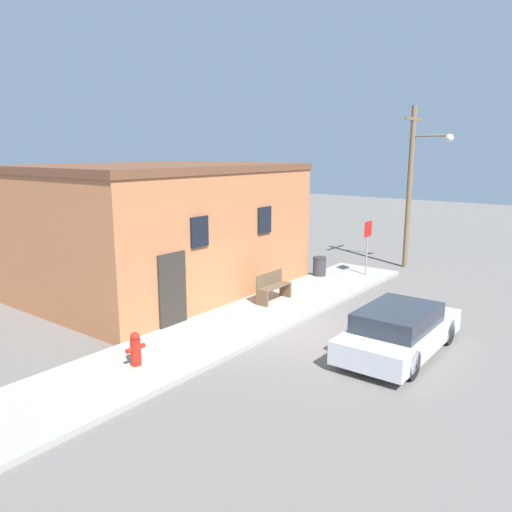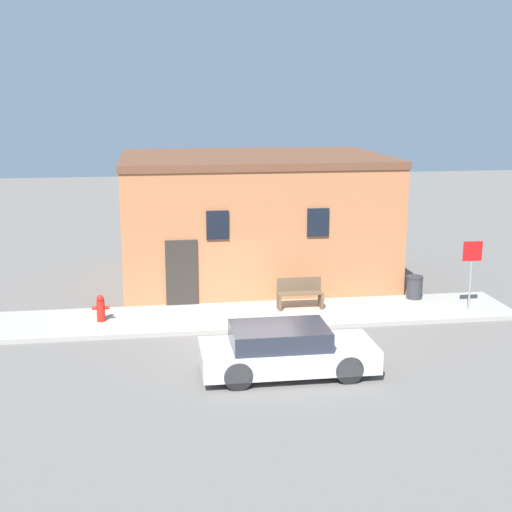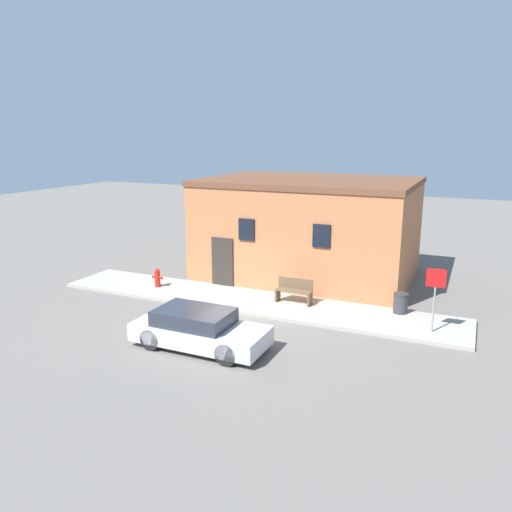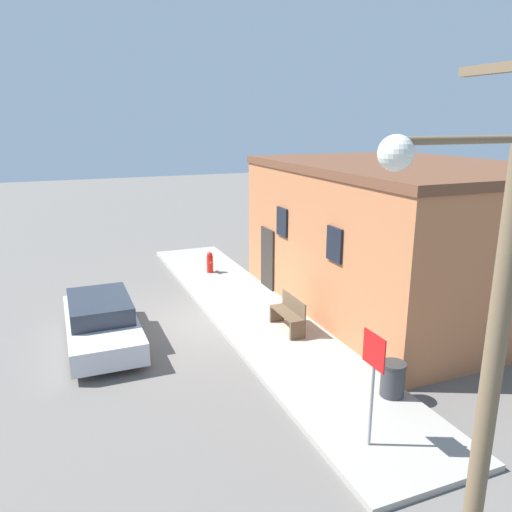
% 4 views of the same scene
% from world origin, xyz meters
% --- Properties ---
extents(ground_plane, '(80.00, 80.00, 0.00)m').
position_xyz_m(ground_plane, '(0.00, 0.00, 0.00)').
color(ground_plane, '#66605B').
extents(sidewalk, '(16.29, 2.67, 0.13)m').
position_xyz_m(sidewalk, '(0.00, 1.33, 0.06)').
color(sidewalk, '#9E998E').
rests_on(sidewalk, ground).
extents(brick_building, '(9.21, 6.76, 4.51)m').
position_xyz_m(brick_building, '(0.83, 5.99, 2.26)').
color(brick_building, '#B26B42').
rests_on(brick_building, ground).
extents(fire_hydrant, '(0.50, 0.24, 0.79)m').
position_xyz_m(fire_hydrant, '(-4.33, 1.30, 0.52)').
color(fire_hydrant, red).
rests_on(fire_hydrant, sidewalk).
extents(stop_sign, '(0.61, 0.06, 2.15)m').
position_xyz_m(stop_sign, '(6.81, 0.84, 1.61)').
color(stop_sign, gray).
rests_on(stop_sign, sidewalk).
extents(bench, '(1.39, 0.44, 0.94)m').
position_xyz_m(bench, '(1.67, 1.74, 0.59)').
color(bench, brown).
rests_on(bench, sidewalk).
extents(trash_bin, '(0.53, 0.53, 0.74)m').
position_xyz_m(trash_bin, '(5.58, 2.26, 0.50)').
color(trash_bin, '#333338').
rests_on(trash_bin, sidewalk).
extents(parked_car, '(4.20, 1.75, 1.21)m').
position_xyz_m(parked_car, '(0.31, -3.11, 0.59)').
color(parked_car, black).
rests_on(parked_car, ground).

